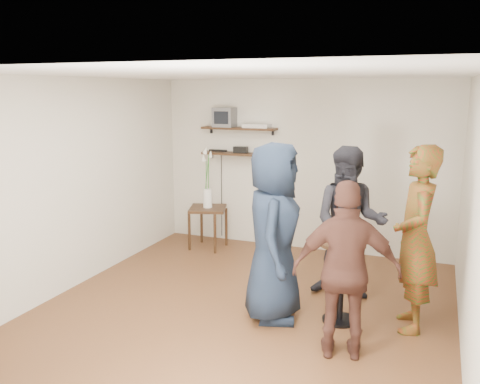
{
  "coord_description": "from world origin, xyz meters",
  "views": [
    {
      "loc": [
        1.92,
        -4.99,
        2.45
      ],
      "look_at": [
        -0.2,
        0.4,
        1.27
      ],
      "focal_mm": 38.0,
      "sensor_mm": 36.0,
      "label": 1
    }
  ],
  "objects_px": {
    "side_table": "(208,214)",
    "person_plaid": "(416,239)",
    "person_dark": "(350,223)",
    "person_brown": "(346,271)",
    "drinks_table": "(342,271)",
    "dvd_deck": "(257,126)",
    "crt_monitor": "(225,117)",
    "person_navy": "(274,232)",
    "radio": "(241,150)"
  },
  "relations": [
    {
      "from": "drinks_table",
      "to": "person_plaid",
      "type": "distance_m",
      "value": 0.82
    },
    {
      "from": "person_dark",
      "to": "person_navy",
      "type": "distance_m",
      "value": 1.1
    },
    {
      "from": "side_table",
      "to": "person_navy",
      "type": "bearing_deg",
      "value": -49.44
    },
    {
      "from": "dvd_deck",
      "to": "person_brown",
      "type": "relative_size",
      "value": 0.24
    },
    {
      "from": "drinks_table",
      "to": "person_navy",
      "type": "height_order",
      "value": "person_navy"
    },
    {
      "from": "side_table",
      "to": "person_navy",
      "type": "xyz_separation_m",
      "value": [
        1.71,
        -2.0,
        0.42
      ]
    },
    {
      "from": "crt_monitor",
      "to": "side_table",
      "type": "relative_size",
      "value": 0.47
    },
    {
      "from": "person_navy",
      "to": "person_brown",
      "type": "bearing_deg",
      "value": -135.09
    },
    {
      "from": "dvd_deck",
      "to": "drinks_table",
      "type": "relative_size",
      "value": 0.45
    },
    {
      "from": "drinks_table",
      "to": "crt_monitor",
      "type": "bearing_deg",
      "value": 135.53
    },
    {
      "from": "person_dark",
      "to": "side_table",
      "type": "bearing_deg",
      "value": 150.72
    },
    {
      "from": "drinks_table",
      "to": "person_brown",
      "type": "xyz_separation_m",
      "value": [
        0.16,
        -0.71,
        0.26
      ]
    },
    {
      "from": "side_table",
      "to": "person_plaid",
      "type": "height_order",
      "value": "person_plaid"
    },
    {
      "from": "crt_monitor",
      "to": "dvd_deck",
      "type": "bearing_deg",
      "value": 0.0
    },
    {
      "from": "crt_monitor",
      "to": "person_navy",
      "type": "height_order",
      "value": "crt_monitor"
    },
    {
      "from": "side_table",
      "to": "person_plaid",
      "type": "distance_m",
      "value": 3.58
    },
    {
      "from": "dvd_deck",
      "to": "person_dark",
      "type": "xyz_separation_m",
      "value": [
        1.71,
        -1.53,
        -0.99
      ]
    },
    {
      "from": "crt_monitor",
      "to": "person_dark",
      "type": "bearing_deg",
      "value": -34.32
    },
    {
      "from": "crt_monitor",
      "to": "side_table",
      "type": "height_order",
      "value": "crt_monitor"
    },
    {
      "from": "radio",
      "to": "person_dark",
      "type": "distance_m",
      "value": 2.57
    },
    {
      "from": "radio",
      "to": "drinks_table",
      "type": "relative_size",
      "value": 0.25
    },
    {
      "from": "dvd_deck",
      "to": "person_navy",
      "type": "bearing_deg",
      "value": -66.42
    },
    {
      "from": "side_table",
      "to": "person_plaid",
      "type": "xyz_separation_m",
      "value": [
        3.12,
        -1.7,
        0.42
      ]
    },
    {
      "from": "crt_monitor",
      "to": "drinks_table",
      "type": "bearing_deg",
      "value": -44.47
    },
    {
      "from": "dvd_deck",
      "to": "person_brown",
      "type": "height_order",
      "value": "dvd_deck"
    },
    {
      "from": "person_dark",
      "to": "drinks_table",
      "type": "bearing_deg",
      "value": -90.0
    },
    {
      "from": "person_plaid",
      "to": "person_dark",
      "type": "xyz_separation_m",
      "value": [
        -0.76,
        0.59,
        -0.06
      ]
    },
    {
      "from": "radio",
      "to": "person_navy",
      "type": "distance_m",
      "value": 2.81
    },
    {
      "from": "side_table",
      "to": "person_navy",
      "type": "distance_m",
      "value": 2.66
    },
    {
      "from": "side_table",
      "to": "drinks_table",
      "type": "xyz_separation_m",
      "value": [
        2.41,
        -1.83,
        0.03
      ]
    },
    {
      "from": "crt_monitor",
      "to": "radio",
      "type": "distance_m",
      "value": 0.57
    },
    {
      "from": "side_table",
      "to": "person_plaid",
      "type": "relative_size",
      "value": 0.36
    },
    {
      "from": "drinks_table",
      "to": "person_navy",
      "type": "bearing_deg",
      "value": -166.8
    },
    {
      "from": "crt_monitor",
      "to": "radio",
      "type": "height_order",
      "value": "crt_monitor"
    },
    {
      "from": "radio",
      "to": "dvd_deck",
      "type": "bearing_deg",
      "value": 0.0
    },
    {
      "from": "dvd_deck",
      "to": "person_navy",
      "type": "relative_size",
      "value": 0.21
    },
    {
      "from": "person_brown",
      "to": "dvd_deck",
      "type": "bearing_deg",
      "value": -69.98
    },
    {
      "from": "person_plaid",
      "to": "person_dark",
      "type": "relative_size",
      "value": 1.06
    },
    {
      "from": "person_plaid",
      "to": "crt_monitor",
      "type": "bearing_deg",
      "value": -135.66
    },
    {
      "from": "person_dark",
      "to": "person_brown",
      "type": "xyz_separation_m",
      "value": [
        0.21,
        -1.43,
        -0.07
      ]
    },
    {
      "from": "crt_monitor",
      "to": "person_dark",
      "type": "distance_m",
      "value": 2.93
    },
    {
      "from": "radio",
      "to": "person_navy",
      "type": "bearing_deg",
      "value": -61.27
    },
    {
      "from": "radio",
      "to": "person_navy",
      "type": "height_order",
      "value": "person_navy"
    },
    {
      "from": "dvd_deck",
      "to": "person_plaid",
      "type": "bearing_deg",
      "value": -40.64
    },
    {
      "from": "dvd_deck",
      "to": "side_table",
      "type": "distance_m",
      "value": 1.56
    },
    {
      "from": "radio",
      "to": "side_table",
      "type": "bearing_deg",
      "value": -132.22
    },
    {
      "from": "person_plaid",
      "to": "radio",
      "type": "bearing_deg",
      "value": -138.18
    },
    {
      "from": "person_plaid",
      "to": "dvd_deck",
      "type": "bearing_deg",
      "value": -141.09
    },
    {
      "from": "person_plaid",
      "to": "person_dark",
      "type": "height_order",
      "value": "person_plaid"
    },
    {
      "from": "drinks_table",
      "to": "radio",
      "type": "bearing_deg",
      "value": 132.02
    }
  ]
}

